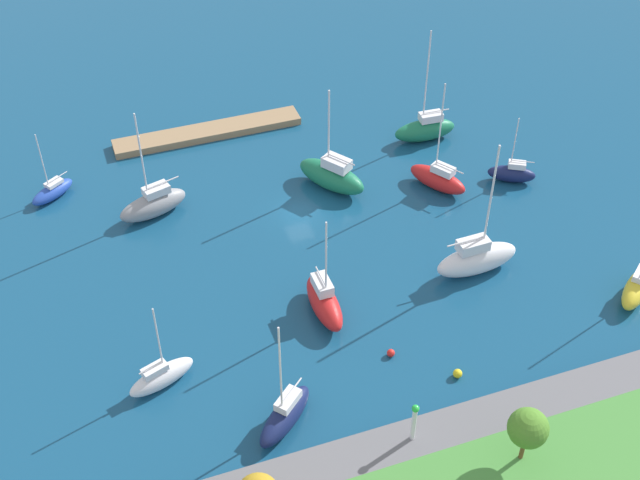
# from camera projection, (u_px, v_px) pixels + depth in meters

# --- Properties ---
(water) EXTENTS (160.00, 160.00, 0.00)m
(water) POSITION_uv_depth(u_px,v_px,m) (299.00, 213.00, 83.44)
(water) COLOR navy
(water) RESTS_ON ground
(pier_dock) EXTENTS (20.73, 2.87, 0.81)m
(pier_dock) POSITION_uv_depth(u_px,v_px,m) (208.00, 132.00, 93.39)
(pier_dock) COLOR #997A56
(pier_dock) RESTS_ON ground
(breakwater) EXTENTS (74.06, 3.37, 1.13)m
(breakwater) POSITION_uv_depth(u_px,v_px,m) (422.00, 439.00, 62.63)
(breakwater) COLOR slate
(breakwater) RESTS_ON ground
(harbor_beacon) EXTENTS (0.56, 0.56, 3.73)m
(harbor_beacon) POSITION_uv_depth(u_px,v_px,m) (414.00, 420.00, 60.63)
(harbor_beacon) COLOR silver
(harbor_beacon) RESTS_ON breakwater
(park_tree_midwest) EXTENTS (2.91, 2.91, 4.88)m
(park_tree_midwest) POSITION_uv_depth(u_px,v_px,m) (528.00, 428.00, 58.56)
(park_tree_midwest) COLOR brown
(park_tree_midwest) RESTS_ON shoreline_park
(sailboat_red_outer_mooring) EXTENTS (2.26, 6.68, 10.48)m
(sailboat_red_outer_mooring) POSITION_uv_depth(u_px,v_px,m) (324.00, 301.00, 72.27)
(sailboat_red_outer_mooring) COLOR red
(sailboat_red_outer_mooring) RESTS_ON water
(sailboat_white_lone_north) EXTENTS (7.98, 2.67, 13.77)m
(sailboat_white_lone_north) POSITION_uv_depth(u_px,v_px,m) (477.00, 258.00, 76.05)
(sailboat_white_lone_north) COLOR white
(sailboat_white_lone_north) RESTS_ON water
(sailboat_green_east_end) EXTENTS (6.63, 7.90, 11.25)m
(sailboat_green_east_end) POSITION_uv_depth(u_px,v_px,m) (332.00, 175.00, 85.52)
(sailboat_green_east_end) COLOR #19724C
(sailboat_green_east_end) RESTS_ON water
(sailboat_navy_inner_mooring) EXTENTS (6.07, 5.59, 11.05)m
(sailboat_navy_inner_mooring) POSITION_uv_depth(u_px,v_px,m) (285.00, 415.00, 63.58)
(sailboat_navy_inner_mooring) COLOR #141E4C
(sailboat_navy_inner_mooring) RESTS_ON water
(sailboat_gray_off_beacon) EXTENTS (7.34, 4.15, 11.81)m
(sailboat_gray_off_beacon) POSITION_uv_depth(u_px,v_px,m) (153.00, 204.00, 82.34)
(sailboat_gray_off_beacon) COLOR gray
(sailboat_gray_off_beacon) RESTS_ON water
(sailboat_blue_far_north) EXTENTS (5.00, 4.13, 7.73)m
(sailboat_blue_far_north) POSITION_uv_depth(u_px,v_px,m) (52.00, 191.00, 84.76)
(sailboat_blue_far_north) COLOR #2347B2
(sailboat_blue_far_north) RESTS_ON water
(sailboat_yellow_far_south) EXTENTS (5.62, 4.96, 9.96)m
(sailboat_yellow_far_south) POSITION_uv_depth(u_px,v_px,m) (637.00, 288.00, 73.82)
(sailboat_yellow_far_south) COLOR yellow
(sailboat_yellow_far_south) RESTS_ON water
(sailboat_red_near_pier) EXTENTS (5.17, 6.50, 12.03)m
(sailboat_red_near_pier) POSITION_uv_depth(u_px,v_px,m) (438.00, 178.00, 85.67)
(sailboat_red_near_pier) COLOR red
(sailboat_red_near_pier) RESTS_ON water
(sailboat_white_by_breakwater) EXTENTS (5.89, 3.40, 8.41)m
(sailboat_white_by_breakwater) POSITION_uv_depth(u_px,v_px,m) (161.00, 376.00, 66.53)
(sailboat_white_by_breakwater) COLOR white
(sailboat_white_by_breakwater) RESTS_ON water
(sailboat_green_center_basin) EXTENTS (6.98, 2.60, 13.09)m
(sailboat_green_center_basin) POSITION_uv_depth(u_px,v_px,m) (425.00, 129.00, 92.12)
(sailboat_green_center_basin) COLOR #19724C
(sailboat_green_center_basin) RESTS_ON water
(sailboat_navy_west_end) EXTENTS (5.00, 3.80, 7.57)m
(sailboat_navy_west_end) POSITION_uv_depth(u_px,v_px,m) (512.00, 173.00, 86.70)
(sailboat_navy_west_end) COLOR #141E4C
(sailboat_navy_west_end) RESTS_ON water
(mooring_buoy_red) EXTENTS (0.66, 0.66, 0.66)m
(mooring_buoy_red) POSITION_uv_depth(u_px,v_px,m) (391.00, 353.00, 69.28)
(mooring_buoy_red) COLOR red
(mooring_buoy_red) RESTS_ON water
(mooring_buoy_yellow) EXTENTS (0.75, 0.75, 0.75)m
(mooring_buoy_yellow) POSITION_uv_depth(u_px,v_px,m) (458.00, 374.00, 67.59)
(mooring_buoy_yellow) COLOR yellow
(mooring_buoy_yellow) RESTS_ON water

